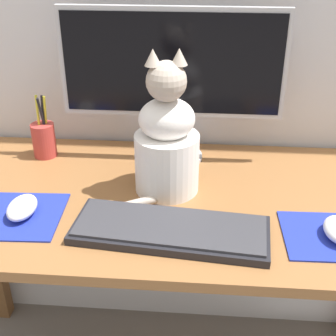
{
  "coord_description": "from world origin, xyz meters",
  "views": [
    {
      "loc": [
        0.08,
        -0.96,
        1.31
      ],
      "look_at": [
        0.01,
        -0.06,
        0.82
      ],
      "focal_mm": 50.0,
      "sensor_mm": 36.0,
      "label": 1
    }
  ],
  "objects_px": {
    "keyboard": "(170,229)",
    "cat": "(166,141)",
    "computer_mouse_left": "(22,207)",
    "monitor": "(173,74)",
    "pen_cup": "(44,139)"
  },
  "relations": [
    {
      "from": "monitor",
      "to": "pen_cup",
      "type": "bearing_deg",
      "value": -177.56
    },
    {
      "from": "monitor",
      "to": "cat",
      "type": "relative_size",
      "value": 1.64
    },
    {
      "from": "computer_mouse_left",
      "to": "cat",
      "type": "xyz_separation_m",
      "value": [
        0.31,
        0.14,
        0.11
      ]
    },
    {
      "from": "keyboard",
      "to": "cat",
      "type": "relative_size",
      "value": 1.22
    },
    {
      "from": "monitor",
      "to": "keyboard",
      "type": "bearing_deg",
      "value": -86.76
    },
    {
      "from": "monitor",
      "to": "keyboard",
      "type": "relative_size",
      "value": 1.34
    },
    {
      "from": "keyboard",
      "to": "computer_mouse_left",
      "type": "xyz_separation_m",
      "value": [
        -0.34,
        0.04,
        0.01
      ]
    },
    {
      "from": "keyboard",
      "to": "cat",
      "type": "distance_m",
      "value": 0.22
    },
    {
      "from": "keyboard",
      "to": "pen_cup",
      "type": "bearing_deg",
      "value": 143.76
    },
    {
      "from": "cat",
      "to": "computer_mouse_left",
      "type": "bearing_deg",
      "value": -165.57
    },
    {
      "from": "monitor",
      "to": "cat",
      "type": "distance_m",
      "value": 0.21
    },
    {
      "from": "monitor",
      "to": "pen_cup",
      "type": "height_order",
      "value": "monitor"
    },
    {
      "from": "monitor",
      "to": "keyboard",
      "type": "distance_m",
      "value": 0.43
    },
    {
      "from": "computer_mouse_left",
      "to": "pen_cup",
      "type": "distance_m",
      "value": 0.3
    },
    {
      "from": "keyboard",
      "to": "cat",
      "type": "bearing_deg",
      "value": 103.58
    }
  ]
}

